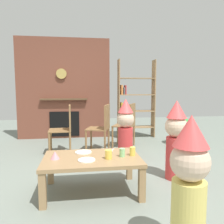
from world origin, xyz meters
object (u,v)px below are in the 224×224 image
Objects in this scene: paper_plate_rear at (83,152)px; birthday_cake_slice at (55,155)px; paper_cup_near_right at (109,155)px; paper_cup_near_left at (122,152)px; dining_chair_left at (65,126)px; child_in_pink at (176,138)px; paper_plate_front at (87,160)px; child_by_the_chairs at (125,128)px; dining_chair_middle at (102,125)px; dining_chair_right at (128,123)px; paper_cup_center at (132,151)px; coffee_table at (92,162)px; potted_plant_tall at (181,129)px; bookshelf at (134,101)px; child_with_cone_hat at (189,182)px.

birthday_cake_slice is at bearing -146.90° from paper_plate_rear.
paper_cup_near_right reaches higher than birthday_cake_slice.
dining_chair_left is at bearing 114.56° from paper_cup_near_left.
paper_cup_near_right is 1.00m from child_in_pink.
paper_plate_front is at bearing -174.57° from paper_cup_near_right.
child_by_the_chairs reaches higher than paper_cup_near_left.
child_in_pink reaches higher than birthday_cake_slice.
paper_cup_near_left is 0.51× the size of paper_plate_front.
child_in_pink reaches higher than dining_chair_middle.
paper_plate_rear is 1.95m from dining_chair_right.
paper_cup_near_left is 0.11× the size of dining_chair_right.
paper_cup_center reaches higher than paper_cup_near_left.
child_in_pink is at bearing 20.16° from paper_cup_center.
coffee_table is 5.56× the size of paper_plate_rear.
dining_chair_middle is at bearing -170.02° from potted_plant_tall.
paper_cup_center is 0.10× the size of child_by_the_chairs.
dining_chair_left is 1.51× the size of potted_plant_tall.
child_in_pink is at bearing 9.03° from birthday_cake_slice.
child_in_pink reaches higher than coffee_table.
birthday_cake_slice is 0.10× the size of child_by_the_chairs.
dining_chair_middle is (-0.33, 0.56, -0.04)m from child_by_the_chairs.
bookshelf reaches higher than child_in_pink.
paper_plate_front is 0.37m from birthday_cake_slice.
paper_cup_near_left is 1.69m from dining_chair_middle.
paper_cup_near_right is 1.26m from child_by_the_chairs.
child_in_pink is (0.64, 0.24, 0.09)m from paper_cup_center.
child_with_cone_hat reaches higher than coffee_table.
child_with_cone_hat is (0.46, -0.97, 0.07)m from paper_cup_near_right.
paper_plate_front is at bearing 97.06° from dining_chair_middle.
birthday_cake_slice is at bearing -179.50° from paper_cup_center.
paper_plate_rear is at bearing -9.88° from child_in_pink.
child_by_the_chairs is at bearing 76.50° from paper_cup_near_left.
bookshelf reaches higher than paper_plate_front.
coffee_table is at bearing 1.99° from birthday_cake_slice.
bookshelf reaches higher than paper_cup_near_right.
dining_chair_middle is at bearing 86.61° from paper_cup_near_right.
dining_chair_middle reaches higher than paper_plate_rear.
paper_cup_near_left is 2.60m from potted_plant_tall.
child_in_pink is at bearing 138.61° from dining_chair_middle.
dining_chair_middle is (-0.06, 1.69, 0.05)m from paper_cup_near_left.
dining_chair_right is at bearing 79.33° from paper_cup_center.
child_with_cone_hat is 0.99× the size of child_by_the_chairs.
birthday_cake_slice is at bearing 87.13° from dining_chair_left.
child_in_pink is at bearing 59.89° from child_by_the_chairs.
child_with_cone_hat is 2.89m from dining_chair_left.
child_in_pink is at bearing 134.88° from dining_chair_left.
paper_plate_rear is at bearing 133.92° from paper_cup_near_right.
child_in_pink is at bearing 18.81° from paper_cup_near_left.
paper_cup_center reaches higher than coffee_table.
paper_cup_near_right is 0.10× the size of child_by_the_chairs.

